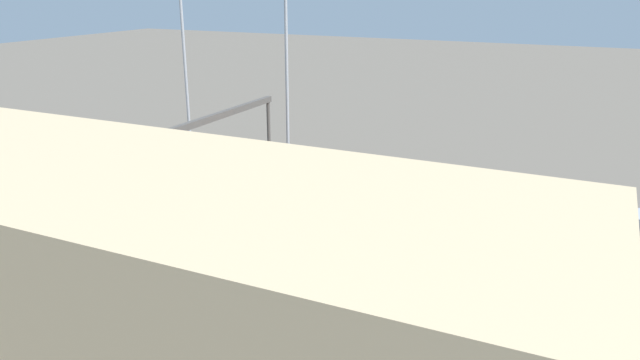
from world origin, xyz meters
TOP-DOWN VIEW (x-y plane):
  - ground_plane at (0.00, 0.00)m, footprint 400.00×400.00m
  - track_bed_0 at (0.00, -12.50)m, footprint 140.00×2.80m
  - track_bed_1 at (0.00, -7.50)m, footprint 140.00×2.80m
  - track_bed_2 at (0.00, -2.50)m, footprint 140.00×2.80m
  - track_bed_3 at (0.00, 2.50)m, footprint 140.00×2.80m
  - track_bed_4 at (0.00, 7.50)m, footprint 140.00×2.80m
  - track_bed_5 at (0.00, 12.50)m, footprint 140.00×2.80m
  - train_on_track_4 at (0.51, 7.50)m, footprint 119.80×3.00m
  - train_on_track_2 at (18.25, -2.50)m, footprint 10.00×3.00m
  - train_on_track_3 at (-10.93, 2.50)m, footprint 47.20×3.06m
  - train_on_track_5 at (28.08, 12.50)m, footprint 10.00×3.00m
  - light_mast_0 at (14.94, -14.83)m, footprint 2.80×0.70m
  - light_mast_2 at (33.03, -15.85)m, footprint 2.80×0.70m
  - signal_gantry at (17.94, 0.00)m, footprint 0.70×30.00m
  - maintenance_shed at (-1.47, 32.20)m, footprint 51.52×18.57m

SIDE VIEW (x-z plane):
  - ground_plane at x=0.00m, z-range 0.00..0.00m
  - track_bed_0 at x=0.00m, z-range 0.00..0.12m
  - track_bed_1 at x=0.00m, z-range 0.00..0.12m
  - track_bed_2 at x=0.00m, z-range 0.00..0.12m
  - track_bed_3 at x=0.00m, z-range 0.00..0.12m
  - track_bed_4 at x=0.00m, z-range 0.00..0.12m
  - track_bed_5 at x=0.00m, z-range 0.00..0.12m
  - train_on_track_4 at x=0.51m, z-range 0.12..3.92m
  - train_on_track_2 at x=18.25m, z-range -0.34..4.66m
  - train_on_track_5 at x=28.08m, z-range -0.34..4.66m
  - train_on_track_3 at x=-10.93m, z-range 0.11..5.11m
  - maintenance_shed at x=-1.47m, z-range 0.00..13.64m
  - signal_gantry at x=17.94m, z-range 3.15..11.95m
  - light_mast_0 at x=14.94m, z-range 3.86..34.19m
  - light_mast_2 at x=33.03m, z-range 3.94..36.40m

